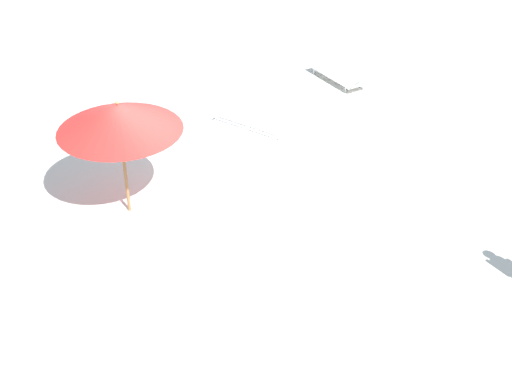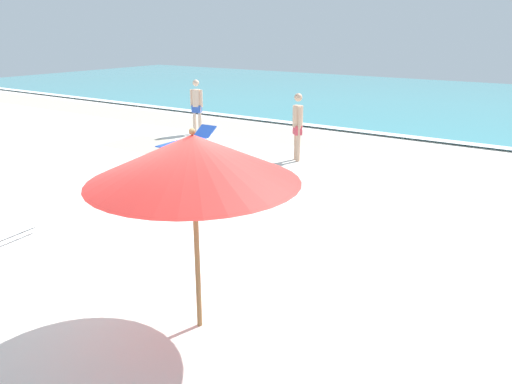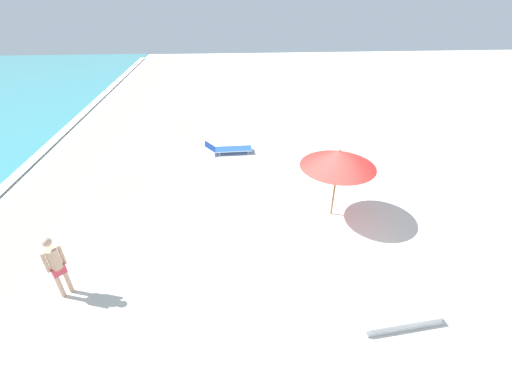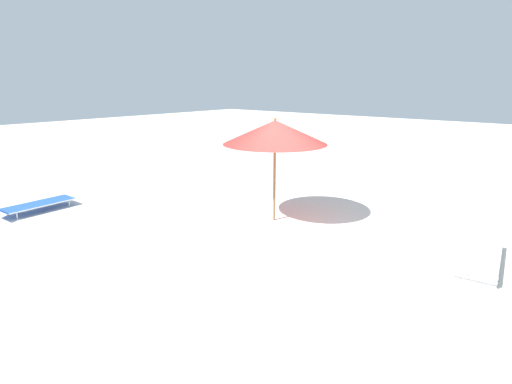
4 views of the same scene
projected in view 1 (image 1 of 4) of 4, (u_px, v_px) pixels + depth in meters
ground_plane at (190, 203)px, 14.33m from camera, size 60.00×60.00×0.16m
beach_umbrella at (119, 118)px, 12.87m from camera, size 2.32×2.32×2.36m
lounger_stack at (253, 123)px, 16.82m from camera, size 0.82×1.96×0.24m
sun_lounger_beside_umbrella at (343, 76)px, 18.84m from camera, size 1.22×2.27×0.57m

